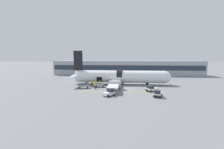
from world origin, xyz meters
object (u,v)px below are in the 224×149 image
(baggage_tug_rear, at_px, (152,89))
(ground_crew_loader_a, at_px, (92,83))
(airplane, at_px, (118,77))
(baggage_cart_loading, at_px, (100,85))
(ground_crew_supervisor, at_px, (96,83))
(ground_crew_loader_b, at_px, (95,86))
(baggage_cart_queued, at_px, (84,86))
(ground_crew_driver, at_px, (99,82))
(baggage_tug_lead, at_px, (158,94))
(baggage_tug_mid, at_px, (109,93))

(baggage_tug_rear, xyz_separation_m, ground_crew_loader_a, (-17.31, 6.17, 0.28))
(airplane, bearing_deg, baggage_tug_rear, -45.63)
(baggage_cart_loading, relative_size, ground_crew_supervisor, 2.32)
(baggage_cart_loading, height_order, ground_crew_loader_b, ground_crew_loader_b)
(baggage_tug_rear, height_order, baggage_cart_loading, baggage_tug_rear)
(baggage_cart_queued, relative_size, ground_crew_driver, 2.20)
(baggage_tug_lead, distance_m, baggage_tug_rear, 5.70)
(baggage_cart_loading, height_order, ground_crew_driver, ground_crew_driver)
(baggage_cart_queued, height_order, ground_crew_loader_a, ground_crew_loader_a)
(airplane, distance_m, ground_crew_supervisor, 7.69)
(airplane, bearing_deg, ground_crew_loader_b, -128.48)
(ground_crew_supervisor, bearing_deg, baggage_cart_queued, -120.57)
(ground_crew_supervisor, bearing_deg, ground_crew_driver, 17.22)
(baggage_tug_rear, bearing_deg, ground_crew_loader_b, 173.48)
(baggage_tug_lead, height_order, ground_crew_loader_a, ground_crew_loader_a)
(baggage_tug_lead, relative_size, baggage_tug_mid, 0.97)
(baggage_cart_loading, height_order, ground_crew_supervisor, ground_crew_supervisor)
(baggage_tug_mid, xyz_separation_m, baggage_cart_queued, (-8.25, 7.84, -0.16))
(airplane, relative_size, ground_crew_supervisor, 19.47)
(ground_crew_loader_b, xyz_separation_m, ground_crew_driver, (0.32, 5.20, 0.07))
(airplane, relative_size, baggage_tug_mid, 11.07)
(airplane, distance_m, baggage_tug_rear, 13.40)
(ground_crew_loader_a, distance_m, ground_crew_driver, 2.35)
(airplane, relative_size, baggage_cart_queued, 8.26)
(baggage_cart_queued, bearing_deg, baggage_tug_lead, -22.31)
(baggage_cart_queued, xyz_separation_m, ground_crew_loader_a, (1.52, 3.95, 0.41))
(ground_crew_loader_a, relative_size, ground_crew_driver, 0.99)
(ground_crew_loader_b, bearing_deg, baggage_cart_queued, 172.36)
(airplane, relative_size, ground_crew_loader_a, 18.34)
(baggage_cart_queued, relative_size, ground_crew_supervisor, 2.36)
(airplane, height_order, baggage_tug_lead, airplane)
(ground_crew_loader_b, bearing_deg, ground_crew_driver, 86.46)
(baggage_tug_rear, height_order, ground_crew_driver, ground_crew_driver)
(ground_crew_driver, bearing_deg, ground_crew_supervisor, -162.78)
(baggage_tug_lead, height_order, baggage_cart_queued, baggage_tug_lead)
(airplane, xyz_separation_m, baggage_tug_mid, (-1.29, -15.11, -1.81))
(baggage_tug_mid, bearing_deg, baggage_cart_loading, 111.67)
(baggage_cart_queued, bearing_deg, ground_crew_loader_b, -7.64)
(ground_crew_loader_a, height_order, ground_crew_supervisor, ground_crew_loader_a)
(ground_crew_loader_b, distance_m, ground_crew_driver, 5.21)
(baggage_cart_loading, bearing_deg, ground_crew_driver, 102.57)
(baggage_tug_rear, relative_size, baggage_cart_queued, 0.90)
(airplane, bearing_deg, ground_crew_supervisor, -157.53)
(baggage_tug_lead, bearing_deg, baggage_tug_mid, 179.71)
(airplane, relative_size, ground_crew_driver, 18.16)
(baggage_tug_mid, xyz_separation_m, ground_crew_driver, (-4.52, 12.59, 0.25))
(ground_crew_loader_a, xyz_separation_m, ground_crew_driver, (2.21, 0.80, 0.01))
(baggage_tug_mid, height_order, baggage_cart_queued, baggage_tug_mid)
(baggage_cart_queued, height_order, ground_crew_supervisor, ground_crew_supervisor)
(ground_crew_driver, bearing_deg, baggage_cart_queued, -128.11)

